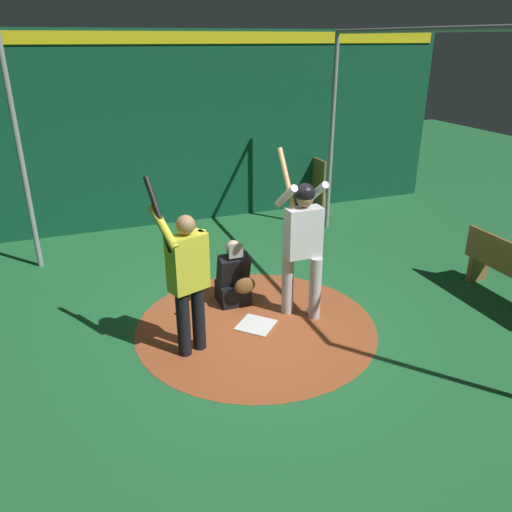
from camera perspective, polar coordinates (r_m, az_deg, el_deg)
name	(u,v)px	position (r m, az deg, el deg)	size (l,w,h in m)	color
ground_plane	(256,326)	(6.35, 0.00, -7.89)	(27.01, 27.01, 0.00)	#216633
dirt_circle	(256,326)	(6.35, 0.00, -7.87)	(2.98, 2.98, 0.01)	#9E4C28
home_plate	(256,325)	(6.34, 0.00, -7.80)	(0.42, 0.42, 0.01)	white
batter	(302,238)	(6.16, 5.28, 2.05)	(0.68, 0.49, 2.10)	#BCBCC0
catcher	(234,279)	(6.70, -2.49, -2.67)	(0.58, 0.40, 0.92)	black
visitor	(188,276)	(5.47, -7.75, -2.24)	(0.54, 0.59, 2.01)	black
back_wall	(174,130)	(9.66, -9.29, 13.85)	(0.22, 11.01, 3.46)	#0F472D
cage_frame	(256,133)	(5.50, 0.00, 13.70)	(5.87, 5.15, 3.43)	gray
bat_rack	(317,185)	(10.66, 6.92, 7.96)	(0.70, 0.16, 1.05)	olive
baseball_0	(179,312)	(6.64, -8.67, -6.27)	(0.07, 0.07, 0.07)	white
baseball_1	(308,311)	(6.62, 5.94, -6.17)	(0.07, 0.07, 0.07)	white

